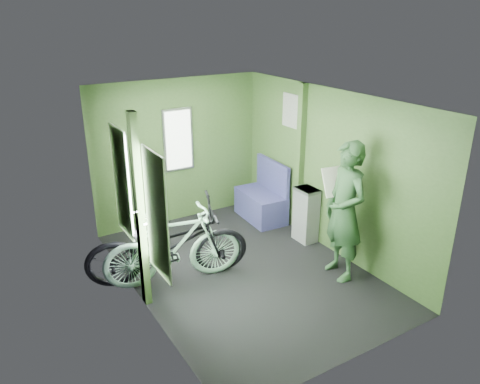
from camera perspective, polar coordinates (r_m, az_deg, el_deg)
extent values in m
plane|color=black|center=(6.35, 0.47, -9.56)|extent=(4.00, 4.00, 0.00)
cube|color=silver|center=(5.52, 0.55, 11.33)|extent=(2.80, 4.00, 0.02)
cube|color=#365126|center=(7.52, -7.56, 4.90)|extent=(2.80, 0.02, 2.30)
cube|color=#365126|center=(4.43, 14.39, -7.94)|extent=(2.80, 0.02, 2.30)
cube|color=#365126|center=(5.29, -12.51, -2.72)|extent=(0.02, 4.00, 2.30)
cube|color=#365126|center=(6.64, 10.85, 2.43)|extent=(0.02, 4.00, 2.30)
cube|color=#365126|center=(5.30, -12.10, -2.63)|extent=(0.08, 0.12, 2.30)
cube|color=silver|center=(4.75, -9.97, -2.76)|extent=(0.02, 0.56, 1.34)
cube|color=silver|center=(5.72, -14.08, 1.16)|extent=(0.02, 0.56, 1.34)
cube|color=white|center=(4.56, -10.27, 3.34)|extent=(0.00, 0.12, 0.12)
cube|color=white|center=(5.57, -14.48, 6.30)|extent=(0.00, 0.12, 0.12)
cylinder|color=silver|center=(5.34, -11.35, -2.97)|extent=(0.03, 0.40, 0.03)
cube|color=#365126|center=(7.04, 7.32, 3.75)|extent=(0.10, 0.10, 2.30)
cube|color=white|center=(7.11, 6.27, 9.81)|extent=(0.02, 0.40, 0.50)
cube|color=silver|center=(7.43, -7.49, 6.29)|extent=(0.50, 0.02, 1.00)
imported|color=black|center=(6.19, -8.49, -10.74)|extent=(2.21, 1.43, 1.19)
imported|color=#84B99B|center=(6.14, -7.81, -10.94)|extent=(1.85, 0.98, 1.11)
imported|color=#284A2A|center=(5.99, 12.66, -2.33)|extent=(0.53, 0.72, 1.81)
cube|color=silver|center=(6.11, 11.28, 1.21)|extent=(0.30, 0.22, 0.36)
cube|color=gray|center=(7.02, 8.04, -2.76)|extent=(0.24, 0.34, 0.83)
cube|color=navy|center=(7.75, 2.54, -1.66)|extent=(0.56, 0.95, 0.46)
cube|color=navy|center=(7.69, 4.00, 2.03)|extent=(0.11, 0.93, 0.51)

